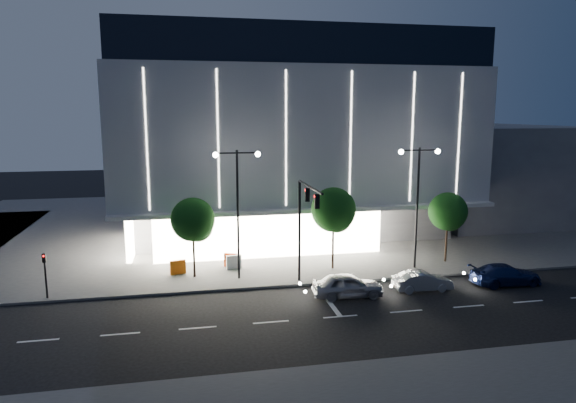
% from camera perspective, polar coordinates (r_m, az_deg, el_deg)
% --- Properties ---
extents(ground, '(160.00, 160.00, 0.00)m').
position_cam_1_polar(ground, '(30.88, 1.38, -11.89)').
color(ground, black).
rests_on(ground, ground).
extents(sidewalk_museum, '(70.00, 40.00, 0.15)m').
position_cam_1_polar(sidewalk_museum, '(54.39, 0.99, -2.19)').
color(sidewalk_museum, '#474747').
rests_on(sidewalk_museum, ground).
extents(museum, '(30.00, 25.80, 18.00)m').
position_cam_1_polar(museum, '(51.17, -0.80, 7.44)').
color(museum, '#4C4C51').
rests_on(museum, ground).
extents(annex_building, '(16.00, 20.00, 10.00)m').
position_cam_1_polar(annex_building, '(61.53, 20.52, 3.24)').
color(annex_building, '#4C4C51').
rests_on(annex_building, ground).
extents(traffic_mast, '(0.33, 5.89, 7.07)m').
position_cam_1_polar(traffic_mast, '(32.79, 1.84, -1.42)').
color(traffic_mast, black).
rests_on(traffic_mast, ground).
extents(street_lamp_west, '(3.16, 0.36, 9.00)m').
position_cam_1_polar(street_lamp_west, '(34.57, -5.62, 0.69)').
color(street_lamp_west, black).
rests_on(street_lamp_west, ground).
extents(street_lamp_east, '(3.16, 0.36, 9.00)m').
position_cam_1_polar(street_lamp_east, '(38.08, 14.23, 1.28)').
color(street_lamp_east, black).
rests_on(street_lamp_east, ground).
extents(ped_signal_far, '(0.22, 0.24, 3.00)m').
position_cam_1_polar(ped_signal_far, '(34.95, -25.37, -6.99)').
color(ped_signal_far, black).
rests_on(ped_signal_far, ground).
extents(tree_left, '(3.02, 3.02, 5.72)m').
position_cam_1_polar(tree_left, '(35.77, -10.48, -2.25)').
color(tree_left, black).
rests_on(tree_left, ground).
extents(tree_mid, '(3.25, 3.25, 6.15)m').
position_cam_1_polar(tree_mid, '(37.17, 5.10, -1.20)').
color(tree_mid, black).
rests_on(tree_mid, ground).
extents(tree_right, '(2.91, 2.91, 5.51)m').
position_cam_1_polar(tree_right, '(40.69, 17.35, -1.29)').
color(tree_right, black).
rests_on(tree_right, ground).
extents(car_lead, '(4.53, 2.00, 1.52)m').
position_cam_1_polar(car_lead, '(32.76, 6.65, -9.24)').
color(car_lead, '#93949A').
rests_on(car_lead, ground).
extents(car_second, '(3.85, 1.41, 1.26)m').
position_cam_1_polar(car_second, '(34.83, 14.71, -8.56)').
color(car_second, '#BABCC3').
rests_on(car_second, ground).
extents(car_third, '(4.79, 1.97, 1.39)m').
position_cam_1_polar(car_third, '(37.75, 23.01, -7.49)').
color(car_third, '#15204F').
rests_on(car_third, ground).
extents(barrier_a, '(1.13, 0.52, 1.00)m').
position_cam_1_polar(barrier_a, '(37.36, -12.13, -7.15)').
color(barrier_a, '#EA5F0D').
rests_on(barrier_a, sidewalk_museum).
extents(barrier_b, '(1.13, 0.42, 1.00)m').
position_cam_1_polar(barrier_b, '(37.98, -6.04, -6.70)').
color(barrier_b, silver).
rests_on(barrier_b, sidewalk_museum).
extents(barrier_c, '(1.10, 0.69, 1.00)m').
position_cam_1_polar(barrier_c, '(38.47, -6.30, -6.49)').
color(barrier_c, '#EB3D0D').
rests_on(barrier_c, sidewalk_museum).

